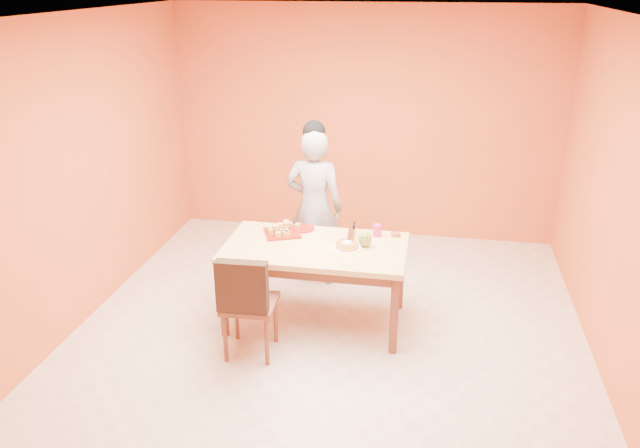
% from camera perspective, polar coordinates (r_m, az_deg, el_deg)
% --- Properties ---
extents(floor, '(5.00, 5.00, 0.00)m').
position_cam_1_polar(floor, '(5.59, 0.61, -10.33)').
color(floor, beige).
rests_on(floor, ground).
extents(ceiling, '(5.00, 5.00, 0.00)m').
position_cam_1_polar(ceiling, '(4.74, 0.75, 18.49)').
color(ceiling, white).
rests_on(ceiling, wall_back).
extents(wall_back, '(4.50, 0.00, 4.50)m').
position_cam_1_polar(wall_back, '(7.39, 4.10, 9.09)').
color(wall_back, '#D95A32').
rests_on(wall_back, floor).
extents(wall_left, '(0.00, 5.00, 5.00)m').
position_cam_1_polar(wall_left, '(5.81, -21.80, 4.00)').
color(wall_left, '#D95A32').
rests_on(wall_left, floor).
extents(wall_right, '(0.00, 5.00, 5.00)m').
position_cam_1_polar(wall_right, '(5.14, 26.21, 1.05)').
color(wall_right, '#D95A32').
rests_on(wall_right, floor).
extents(dining_table, '(1.60, 0.90, 0.76)m').
position_cam_1_polar(dining_table, '(5.53, -0.43, -2.87)').
color(dining_table, tan).
rests_on(dining_table, floor).
extents(dining_chair, '(0.45, 0.52, 0.94)m').
position_cam_1_polar(dining_chair, '(5.17, -6.51, -7.09)').
color(dining_chair, brown).
rests_on(dining_chair, floor).
extents(pastry_pile, '(0.28, 0.28, 0.09)m').
position_cam_1_polar(pastry_pile, '(5.72, -3.49, -0.31)').
color(pastry_pile, tan).
rests_on(pastry_pile, pastry_platter).
extents(person, '(0.61, 0.42, 1.61)m').
position_cam_1_polar(person, '(6.25, -0.52, 1.53)').
color(person, '#949396').
rests_on(person, floor).
extents(pastry_platter, '(0.41, 0.41, 0.02)m').
position_cam_1_polar(pastry_platter, '(5.74, -3.48, -0.81)').
color(pastry_platter, maroon).
rests_on(pastry_platter, dining_table).
extents(red_dinner_plate, '(0.28, 0.28, 0.01)m').
position_cam_1_polar(red_dinner_plate, '(5.84, -1.65, -0.40)').
color(red_dinner_plate, maroon).
rests_on(red_dinner_plate, dining_table).
extents(white_cake_plate, '(0.30, 0.30, 0.01)m').
position_cam_1_polar(white_cake_plate, '(5.43, 2.48, -2.22)').
color(white_cake_plate, white).
rests_on(white_cake_plate, dining_table).
extents(sponge_cake, '(0.21, 0.21, 0.04)m').
position_cam_1_polar(sponge_cake, '(5.42, 2.48, -1.94)').
color(sponge_cake, gold).
rests_on(sponge_cake, white_cake_plate).
extents(cake_server, '(0.08, 0.30, 0.01)m').
position_cam_1_polar(cake_server, '(5.57, 2.86, -0.93)').
color(cake_server, silver).
rests_on(cake_server, sponge_cake).
extents(egg_ornament, '(0.13, 0.12, 0.15)m').
position_cam_1_polar(egg_ornament, '(5.45, 4.14, -1.35)').
color(egg_ornament, olive).
rests_on(egg_ornament, dining_table).
extents(magenta_glass, '(0.10, 0.10, 0.11)m').
position_cam_1_polar(magenta_glass, '(5.69, 5.24, -0.59)').
color(magenta_glass, '#B91B72').
rests_on(magenta_glass, dining_table).
extents(checker_tin, '(0.12, 0.12, 0.03)m').
position_cam_1_polar(checker_tin, '(5.73, 6.94, -0.95)').
color(checker_tin, '#3D1F10').
rests_on(checker_tin, dining_table).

